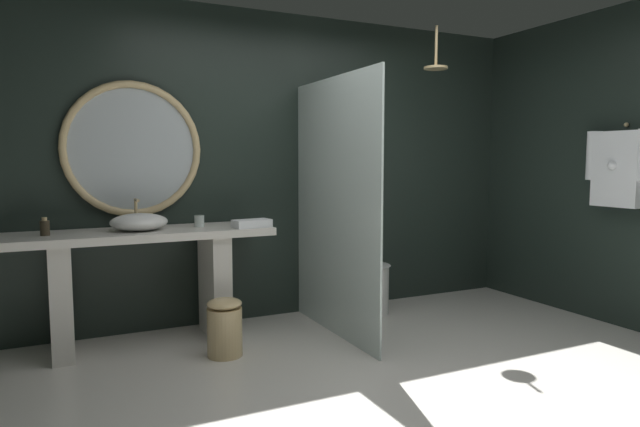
{
  "coord_description": "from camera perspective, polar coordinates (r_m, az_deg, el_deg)",
  "views": [
    {
      "loc": [
        -1.83,
        -2.61,
        1.36
      ],
      "look_at": [
        -0.19,
        0.79,
        0.99
      ],
      "focal_mm": 30.98,
      "sensor_mm": 36.0,
      "label": 1
    }
  ],
  "objects": [
    {
      "name": "waste_bin",
      "position": [
        3.96,
        -9.82,
        -11.46
      ],
      "size": [
        0.24,
        0.24,
        0.41
      ],
      "color": "#D6B77F",
      "rests_on": "ground_plane"
    },
    {
      "name": "back_wall_panel",
      "position": [
        4.86,
        -3.66,
        4.85
      ],
      "size": [
        4.8,
        0.1,
        2.6
      ],
      "primitive_type": "cube",
      "color": "#1E2823",
      "rests_on": "ground_plane"
    },
    {
      "name": "tumbler_cup",
      "position": [
        4.31,
        -12.36,
        -0.77
      ],
      "size": [
        0.08,
        0.08,
        0.09
      ],
      "primitive_type": "cylinder",
      "color": "silver",
      "rests_on": "vanity_counter"
    },
    {
      "name": "soap_dispenser",
      "position": [
        4.16,
        -26.55,
        -1.3
      ],
      "size": [
        0.06,
        0.06,
        0.12
      ],
      "color": "#3D3323",
      "rests_on": "vanity_counter"
    },
    {
      "name": "hanging_bathrobe",
      "position": [
        4.98,
        28.44,
        4.41
      ],
      "size": [
        0.2,
        0.56,
        0.67
      ],
      "color": "#D6B77F"
    },
    {
      "name": "folded_hand_towel",
      "position": [
        4.2,
        -7.06,
        -1.03
      ],
      "size": [
        0.3,
        0.18,
        0.06
      ],
      "primitive_type": "cube",
      "rotation": [
        0.0,
        0.0,
        0.13
      ],
      "color": "white",
      "rests_on": "vanity_counter"
    },
    {
      "name": "side_wall_right",
      "position": [
        5.36,
        25.5,
        4.38
      ],
      "size": [
        0.1,
        2.47,
        2.6
      ],
      "primitive_type": "cube",
      "color": "#1E2823",
      "rests_on": "ground_plane"
    },
    {
      "name": "vanity_counter",
      "position": [
        4.26,
        -17.95,
        -5.67
      ],
      "size": [
        1.89,
        0.58,
        0.85
      ],
      "color": "silver",
      "rests_on": "ground_plane"
    },
    {
      "name": "shower_glass_panel",
      "position": [
        4.26,
        1.53,
        0.64
      ],
      "size": [
        0.02,
        1.37,
        1.99
      ],
      "primitive_type": "cube",
      "color": "silver",
      "rests_on": "ground_plane"
    },
    {
      "name": "rain_shower_head",
      "position": [
        5.0,
        11.88,
        14.9
      ],
      "size": [
        0.2,
        0.2,
        0.36
      ],
      "color": "#D6B77F"
    },
    {
      "name": "round_wall_mirror",
      "position": [
        4.45,
        -18.77,
        6.3
      ],
      "size": [
        1.03,
        0.06,
        1.03
      ],
      "color": "#D6B77F"
    },
    {
      "name": "toilet",
      "position": [
        5.01,
        4.48,
        -7.06
      ],
      "size": [
        0.4,
        0.59,
        0.57
      ],
      "color": "white",
      "rests_on": "ground_plane"
    },
    {
      "name": "vessel_sink",
      "position": [
        4.18,
        -18.19,
        -0.83
      ],
      "size": [
        0.4,
        0.33,
        0.23
      ],
      "color": "white",
      "rests_on": "vanity_counter"
    },
    {
      "name": "ground_plane",
      "position": [
        3.46,
        8.97,
        -17.64
      ],
      "size": [
        5.76,
        5.76,
        0.0
      ],
      "primitive_type": "plane",
      "color": "silver"
    }
  ]
}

